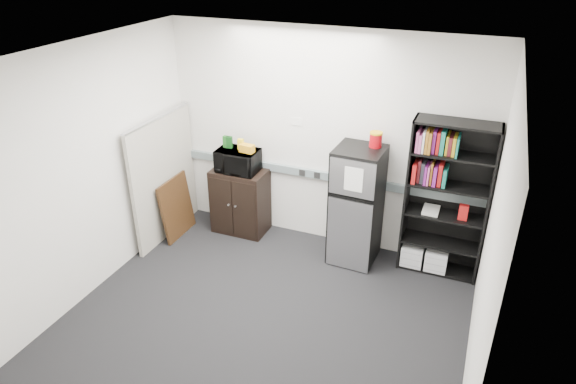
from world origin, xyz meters
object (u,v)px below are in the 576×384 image
object	(u,v)px
cabinet	(240,201)
microwave	(238,161)
cubicle_partition	(164,177)
refrigerator	(356,206)
bookshelf	(445,196)

from	to	relation	value
cabinet	microwave	distance (m)	0.58
cubicle_partition	refrigerator	world-z (taller)	cubicle_partition
bookshelf	cubicle_partition	world-z (taller)	bookshelf
cubicle_partition	refrigerator	bearing A→B (deg)	7.96
cubicle_partition	cabinet	xyz separation A→B (m)	(0.85, 0.42, -0.37)
refrigerator	bookshelf	bearing A→B (deg)	11.05
bookshelf	cubicle_partition	distance (m)	3.45
bookshelf	cubicle_partition	size ratio (longest dim) A/B	1.14
cabinet	microwave	size ratio (longest dim) A/B	1.67
cubicle_partition	cabinet	world-z (taller)	cubicle_partition
bookshelf	microwave	xyz separation A→B (m)	(-2.55, -0.08, 0.05)
microwave	refrigerator	size ratio (longest dim) A/B	0.36
microwave	refrigerator	distance (m)	1.61
cubicle_partition	refrigerator	xyz separation A→B (m)	(2.44, 0.34, -0.09)
cubicle_partition	microwave	bearing A→B (deg)	25.37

